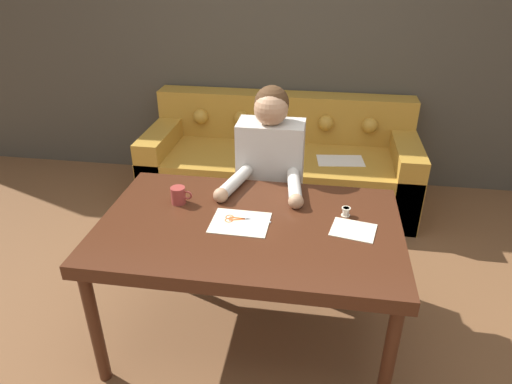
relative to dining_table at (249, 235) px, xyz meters
name	(u,v)px	position (x,y,z in m)	size (l,w,h in m)	color
ground_plane	(246,338)	(-0.01, -0.04, -0.66)	(16.00, 16.00, 0.00)	brown
wall_back	(288,32)	(-0.01, 2.06, 0.64)	(8.00, 0.06, 2.60)	#474238
dining_table	(249,235)	(0.00, 0.00, 0.00)	(1.47, 0.92, 0.73)	#472314
couch	(280,165)	(-0.01, 1.62, -0.36)	(2.17, 0.88, 0.83)	#B7842D
person	(270,186)	(0.03, 0.62, -0.04)	(0.48, 0.62, 1.24)	#33281E
pattern_paper_main	(240,223)	(-0.04, 0.00, 0.07)	(0.29, 0.24, 0.00)	beige
pattern_paper_offcut	(353,230)	(0.50, 0.01, 0.07)	(0.23, 0.21, 0.00)	beige
scissors	(240,219)	(-0.05, 0.03, 0.07)	(0.23, 0.09, 0.01)	silver
mug	(179,195)	(-0.39, 0.14, 0.11)	(0.11, 0.08, 0.09)	#9E3833
thread_spool	(346,212)	(0.46, 0.14, 0.09)	(0.04, 0.04, 0.05)	beige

